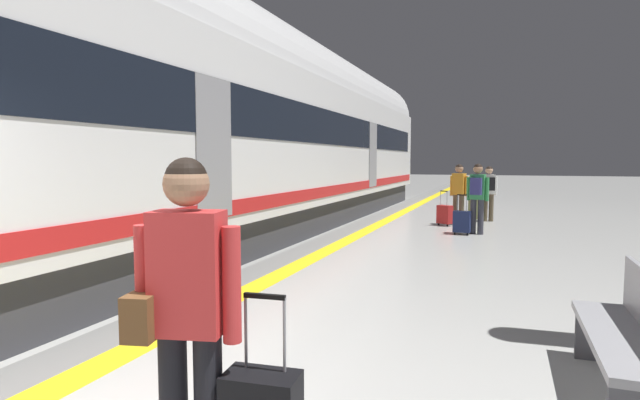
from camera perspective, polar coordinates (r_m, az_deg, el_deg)
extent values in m
cube|color=yellow|center=(12.08, 5.09, -3.65)|extent=(0.36, 80.00, 0.01)
cube|color=slate|center=(12.18, 3.39, -3.57)|extent=(0.71, 80.00, 0.01)
cube|color=#38383D|center=(11.22, -8.25, -2.53)|extent=(2.67, 23.25, 0.70)
cube|color=white|center=(11.14, -8.36, 6.70)|extent=(2.90, 24.22, 2.90)
cylinder|color=white|center=(11.28, -8.44, 13.82)|extent=(2.84, 23.74, 2.84)
cube|color=black|center=(11.16, -8.38, 8.49)|extent=(2.93, 22.77, 0.80)
cube|color=red|center=(11.15, -8.29, 0.78)|extent=(2.94, 23.74, 0.24)
cone|color=white|center=(23.78, 7.46, 4.95)|extent=(2.75, 2.60, 2.75)
cube|color=gray|center=(7.26, -12.04, 5.83)|extent=(0.02, 0.90, 2.00)
cube|color=gray|center=(15.70, 6.11, 5.17)|extent=(0.02, 0.90, 2.00)
cube|color=red|center=(2.57, -14.93, -8.07)|extent=(0.39, 0.28, 0.62)
cylinder|color=red|center=(2.50, -10.12, -9.56)|extent=(0.09, 0.09, 0.58)
cylinder|color=red|center=(2.67, -19.54, -8.86)|extent=(0.09, 0.09, 0.58)
sphere|color=#A37556|center=(2.51, -15.13, 1.81)|extent=(0.23, 0.23, 0.23)
sphere|color=black|center=(2.51, -15.15, 2.40)|extent=(0.21, 0.21, 0.21)
cube|color=brown|center=(2.68, -19.25, -12.19)|extent=(0.21, 0.31, 0.23)
cylinder|color=gray|center=(2.58, -4.11, -15.22)|extent=(0.02, 0.02, 0.38)
cylinder|color=gray|center=(2.65, -8.53, -14.70)|extent=(0.02, 0.02, 0.38)
cube|color=black|center=(2.56, -6.39, -10.95)|extent=(0.22, 0.04, 0.02)
cylinder|color=brown|center=(14.85, 18.46, -0.84)|extent=(0.13, 0.13, 0.78)
cylinder|color=brown|center=(14.89, 19.08, -0.84)|extent=(0.13, 0.13, 0.78)
cube|color=silver|center=(14.83, 18.84, 1.72)|extent=(0.35, 0.27, 0.55)
cylinder|color=silver|center=(14.78, 18.06, 1.55)|extent=(0.08, 0.08, 0.52)
cylinder|color=silver|center=(14.89, 19.58, 1.53)|extent=(0.08, 0.08, 0.52)
sphere|color=tan|center=(14.81, 18.88, 3.25)|extent=(0.20, 0.20, 0.20)
sphere|color=black|center=(14.81, 18.88, 3.34)|extent=(0.19, 0.19, 0.19)
cube|color=black|center=(14.69, 18.98, 1.76)|extent=(0.27, 0.19, 0.37)
cube|color=#596038|center=(14.72, 17.50, -1.00)|extent=(0.44, 0.38, 0.59)
cube|color=#596038|center=(14.83, 17.29, -1.24)|extent=(0.28, 0.17, 0.32)
cylinder|color=black|center=(14.63, 17.09, -2.29)|extent=(0.05, 0.06, 0.06)
cylinder|color=black|center=(14.76, 18.08, -2.26)|extent=(0.05, 0.06, 0.06)
cylinder|color=gray|center=(14.59, 17.28, 0.86)|extent=(0.02, 0.02, 0.38)
cylinder|color=gray|center=(14.68, 18.01, 0.86)|extent=(0.02, 0.02, 0.38)
cube|color=black|center=(14.62, 17.67, 1.60)|extent=(0.20, 0.13, 0.02)
cylinder|color=#383842|center=(12.21, 17.19, -1.83)|extent=(0.14, 0.14, 0.82)
cylinder|color=#383842|center=(12.17, 17.99, -1.87)|extent=(0.14, 0.14, 0.82)
cube|color=#338C4C|center=(12.13, 17.67, 1.45)|extent=(0.36, 0.26, 0.58)
cylinder|color=#338C4C|center=(12.20, 16.70, 1.25)|extent=(0.09, 0.09, 0.55)
cylinder|color=#338C4C|center=(12.09, 18.66, 1.18)|extent=(0.09, 0.09, 0.55)
sphere|color=#A37556|center=(12.12, 17.72, 3.42)|extent=(0.21, 0.21, 0.21)
sphere|color=black|center=(12.12, 17.72, 3.54)|extent=(0.20, 0.20, 0.20)
cube|color=navy|center=(11.99, 17.50, 1.51)|extent=(0.28, 0.18, 0.39)
cube|color=#19234C|center=(12.00, 16.00, -2.40)|extent=(0.40, 0.26, 0.49)
cube|color=#19234C|center=(12.12, 16.10, -2.63)|extent=(0.31, 0.05, 0.27)
cylinder|color=black|center=(12.00, 15.24, -3.72)|extent=(0.03, 0.06, 0.06)
cylinder|color=black|center=(11.94, 16.58, -3.79)|extent=(0.03, 0.06, 0.06)
cylinder|color=gray|center=(11.92, 15.50, -0.33)|extent=(0.02, 0.02, 0.38)
cylinder|color=gray|center=(11.88, 16.49, -0.36)|extent=(0.02, 0.02, 0.38)
cube|color=black|center=(11.89, 16.01, 0.57)|extent=(0.22, 0.05, 0.02)
cylinder|color=brown|center=(13.85, 15.30, -1.08)|extent=(0.13, 0.13, 0.81)
cylinder|color=brown|center=(13.77, 15.95, -1.12)|extent=(0.13, 0.13, 0.81)
cube|color=orange|center=(13.76, 15.68, 1.77)|extent=(0.37, 0.29, 0.58)
cylinder|color=orange|center=(13.86, 14.91, 1.61)|extent=(0.09, 0.09, 0.54)
cylinder|color=orange|center=(13.68, 16.50, 1.53)|extent=(0.09, 0.09, 0.54)
sphere|color=#A37556|center=(13.75, 15.72, 3.49)|extent=(0.21, 0.21, 0.21)
sphere|color=black|center=(13.75, 15.72, 3.59)|extent=(0.19, 0.19, 0.19)
cube|color=#A51E1E|center=(13.53, 14.15, -1.62)|extent=(0.44, 0.38, 0.48)
cube|color=#A51E1E|center=(13.63, 14.44, -1.84)|extent=(0.28, 0.17, 0.27)
cylinder|color=black|center=(13.60, 13.48, -2.73)|extent=(0.05, 0.06, 0.06)
cylinder|color=black|center=(13.42, 14.44, -2.84)|extent=(0.05, 0.06, 0.06)
cylinder|color=gray|center=(13.51, 13.69, 0.22)|extent=(0.02, 0.02, 0.38)
cylinder|color=gray|center=(13.38, 14.40, 0.16)|extent=(0.02, 0.02, 0.38)
cube|color=black|center=(13.43, 14.06, 1.00)|extent=(0.20, 0.13, 0.02)
cube|color=#99999E|center=(4.30, 31.25, -13.40)|extent=(0.44, 1.70, 0.06)
cube|color=#4C4C51|center=(5.04, 29.57, -13.37)|extent=(0.40, 0.06, 0.45)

